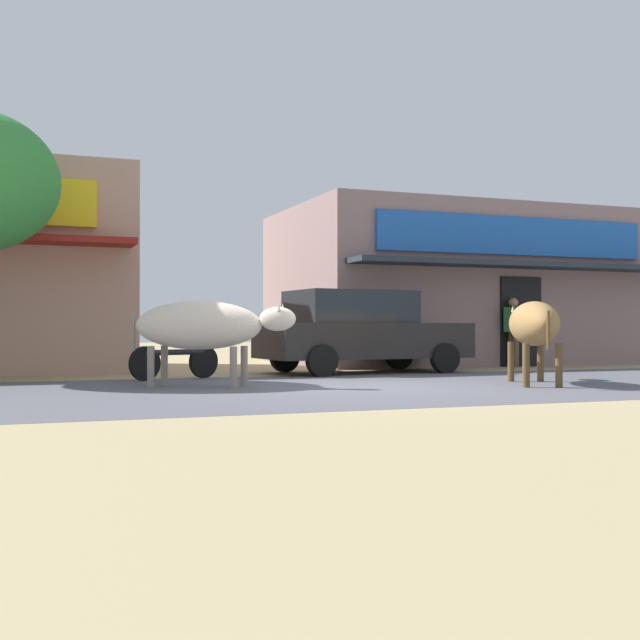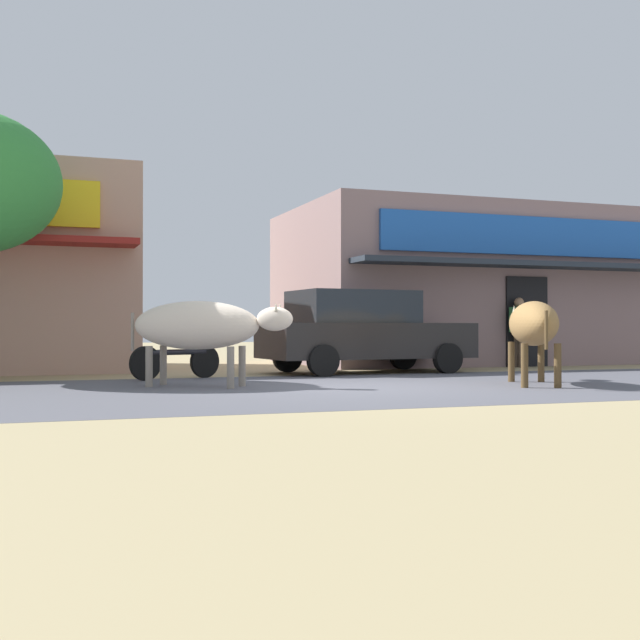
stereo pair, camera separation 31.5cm
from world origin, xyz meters
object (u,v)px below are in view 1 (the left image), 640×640
(parked_hatchback_car, at_px, (360,331))
(pedestrian_by_shop, at_px, (514,327))
(cow_far_dark, at_px, (533,324))
(parked_motorcycle, at_px, (176,353))
(cow_near_brown, at_px, (202,326))

(parked_hatchback_car, distance_m, pedestrian_by_shop, 4.41)
(cow_far_dark, bearing_deg, parked_hatchback_car, 107.16)
(parked_motorcycle, relative_size, cow_far_dark, 0.65)
(cow_near_brown, bearing_deg, parked_hatchback_car, 35.91)
(parked_hatchback_car, bearing_deg, parked_motorcycle, -168.61)
(parked_motorcycle, relative_size, cow_near_brown, 0.71)
(parked_motorcycle, xyz_separation_m, cow_near_brown, (-0.01, -2.02, 0.47))
(parked_motorcycle, height_order, cow_far_dark, cow_far_dark)
(cow_near_brown, xyz_separation_m, pedestrian_by_shop, (8.15, 3.76, 0.00))
(parked_motorcycle, bearing_deg, pedestrian_by_shop, 12.11)
(parked_motorcycle, bearing_deg, parked_hatchback_car, 11.39)
(parked_motorcycle, height_order, pedestrian_by_shop, pedestrian_by_shop)
(parked_hatchback_car, xyz_separation_m, parked_motorcycle, (-3.84, -0.77, -0.38))
(parked_motorcycle, xyz_separation_m, cow_far_dark, (5.10, -3.28, 0.49))
(cow_near_brown, distance_m, pedestrian_by_shop, 8.98)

